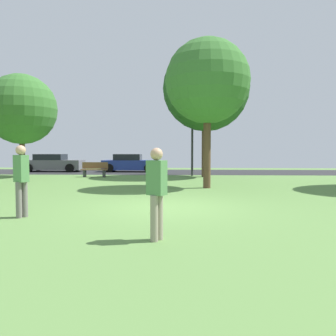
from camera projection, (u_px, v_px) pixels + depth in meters
The scene contains 11 objects.
ground_plane at pixel (165, 207), 9.77m from camera, with size 44.00×44.00×0.00m, color #5B8442.
road_strip at pixel (176, 172), 25.73m from camera, with size 44.00×6.40×0.01m, color #28282B.
maple_tree_far at pixel (207, 82), 14.56m from camera, with size 3.62×3.62×6.40m.
oak_tree_left at pixel (21, 109), 20.68m from camera, with size 4.23×4.23×6.24m.
oak_tree_right at pixel (206, 88), 20.75m from camera, with size 5.26×5.26×8.06m.
person_thrower at pixel (157, 190), 6.11m from camera, with size 0.39×0.35×1.67m.
person_catcher at pixel (21, 177), 8.22m from camera, with size 0.39×0.35×1.75m.
parked_car_grey at pixel (53, 163), 26.29m from camera, with size 4.47×2.01×1.35m.
parked_car_blue at pixel (130, 164), 26.09m from camera, with size 4.18×1.93×1.35m.
park_bench at pixel (95, 169), 20.95m from camera, with size 1.60×0.45×0.90m.
street_lamp_post at pixel (192, 141), 21.77m from camera, with size 0.14×0.14×4.50m, color #2D2D33.
Camera 1 is at (0.52, -9.68, 1.62)m, focal length 36.52 mm.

